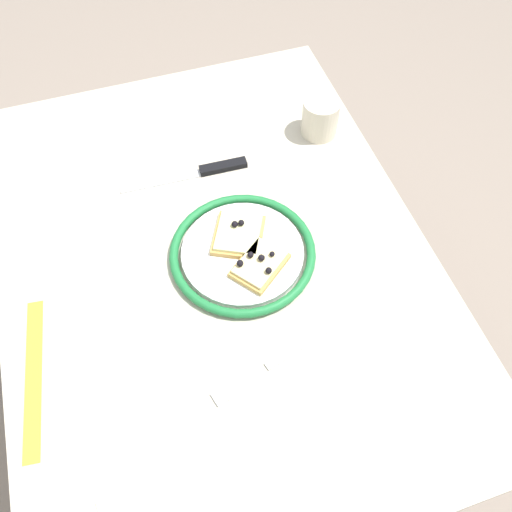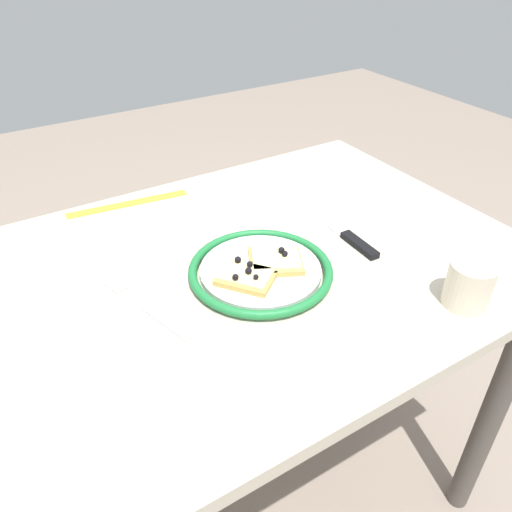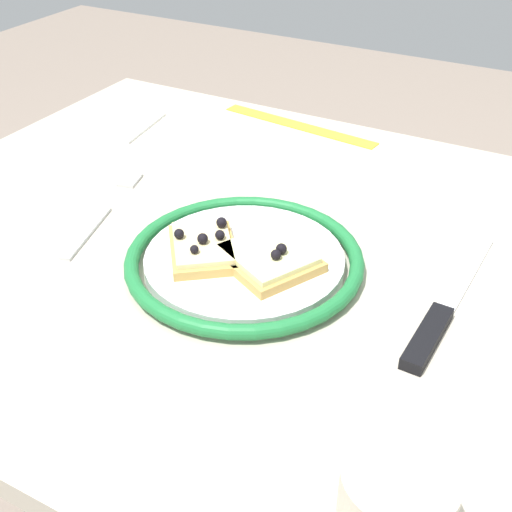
% 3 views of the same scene
% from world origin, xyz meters
% --- Properties ---
extents(ground_plane, '(6.00, 6.00, 0.00)m').
position_xyz_m(ground_plane, '(0.00, 0.00, 0.00)').
color(ground_plane, gray).
extents(dining_table, '(0.96, 0.71, 0.73)m').
position_xyz_m(dining_table, '(0.00, 0.00, 0.61)').
color(dining_table, '#BCB29E').
rests_on(dining_table, ground_plane).
extents(plate, '(0.25, 0.25, 0.02)m').
position_xyz_m(plate, '(-0.02, -0.05, 0.74)').
color(plate, white).
rests_on(plate, dining_table).
extents(pizza_slice_near, '(0.12, 0.11, 0.03)m').
position_xyz_m(pizza_slice_near, '(0.01, -0.05, 0.75)').
color(pizza_slice_near, tan).
rests_on(pizza_slice_near, plate).
extents(pizza_slice_far, '(0.11, 0.11, 0.03)m').
position_xyz_m(pizza_slice_far, '(-0.06, -0.06, 0.75)').
color(pizza_slice_far, tan).
rests_on(pizza_slice_far, plate).
extents(knife, '(0.03, 0.24, 0.01)m').
position_xyz_m(knife, '(0.18, -0.04, 0.73)').
color(knife, silver).
rests_on(knife, dining_table).
extents(fork, '(0.07, 0.20, 0.00)m').
position_xyz_m(fork, '(-0.22, -0.03, 0.73)').
color(fork, '#B9B9B9').
rests_on(fork, dining_table).
extents(cup, '(0.07, 0.07, 0.08)m').
position_xyz_m(cup, '(0.22, -0.28, 0.77)').
color(cup, beige).
rests_on(cup, dining_table).
extents(measuring_tape, '(0.25, 0.05, 0.00)m').
position_xyz_m(measuring_tape, '(-0.13, 0.31, 0.73)').
color(measuring_tape, yellow).
rests_on(measuring_tape, dining_table).
extents(napkin, '(0.12, 0.13, 0.00)m').
position_xyz_m(napkin, '(-0.37, 0.19, 0.73)').
color(napkin, white).
rests_on(napkin, dining_table).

